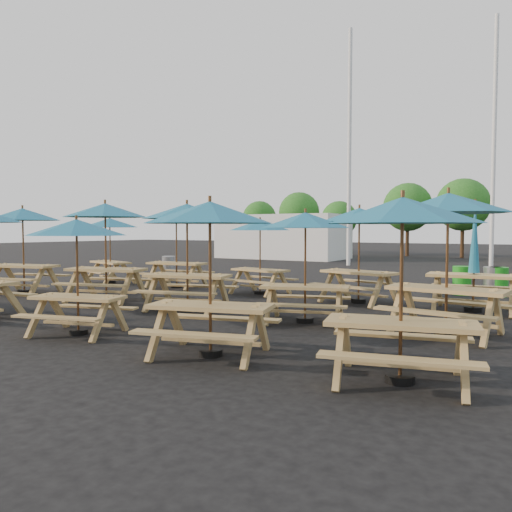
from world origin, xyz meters
The scene contains 26 objects.
ground centered at (0.00, 0.00, 0.00)m, with size 120.00×120.00×0.00m, color black.
picnic_unit_1 centered at (-5.90, -1.68, 2.12)m, with size 2.50×2.50×2.47m.
picnic_unit_2 centered at (-5.84, 1.51, 1.93)m, with size 2.32×2.32×2.25m.
picnic_unit_4 centered at (-2.69, -1.51, 2.17)m, with size 2.60×2.60×2.53m.
picnic_unit_5 centered at (-3.12, 1.77, 2.05)m, with size 2.18×2.18×2.39m.
picnic_unit_6 centered at (0.10, -4.66, 1.74)m, with size 2.09×2.09×2.04m.
picnic_unit_7 centered at (0.02, -1.56, 2.09)m, with size 2.46×2.46×2.45m.
picnic_unit_8 centered at (-0.01, 1.74, 1.83)m, with size 2.02×2.02×2.14m.
picnic_unit_9 centered at (2.96, -4.66, 1.94)m, with size 2.31×2.31×2.26m.
picnic_unit_10 centered at (2.99, -1.56, 1.88)m, with size 2.30×2.30×2.20m.
picnic_unit_11 centered at (2.99, 1.53, 2.05)m, with size 2.41×2.41×2.40m.
picnic_unit_12 centered at (5.67, -4.51, 1.92)m, with size 2.25×2.25×2.24m.
picnic_unit_13 centered at (5.61, -1.38, 2.13)m, with size 2.29×2.29×2.49m.
picnic_unit_14 centered at (5.65, 1.58, 1.03)m, with size 2.09×1.86×2.51m.
waste_bin_0 centered at (-5.74, 4.37, 0.40)m, with size 0.50×0.50×0.81m, color gray.
waste_bin_1 centered at (4.95, 4.55, 0.40)m, with size 0.50×0.50×0.81m, color #198A19.
waste_bin_2 centered at (5.73, 4.70, 0.40)m, with size 0.50×0.50×0.81m, color gray.
waste_bin_3 centered at (5.87, 4.71, 0.40)m, with size 0.50×0.50×0.81m, color #198A19.
mast_0 centered at (-2.00, 14.00, 6.00)m, with size 0.20×0.20×12.00m, color silver.
mast_1 centered at (4.50, 16.00, 6.00)m, with size 0.20×0.20×12.00m, color silver.
event_tent_0 centered at (-8.00, 18.00, 1.40)m, with size 8.00×4.00×2.80m, color silver.
tree_0 centered at (-14.07, 25.25, 2.83)m, with size 2.80×2.80×4.24m.
tree_1 centered at (-9.74, 23.90, 3.15)m, with size 3.11×3.11×4.72m.
tree_2 centered at (-6.39, 23.65, 2.62)m, with size 2.59×2.59×3.93m.
tree_3 centered at (-1.75, 24.72, 3.41)m, with size 3.36×3.36×5.09m.
tree_4 centered at (1.90, 24.26, 3.46)m, with size 3.41×3.41×5.17m.
Camera 1 is at (7.24, -10.44, 1.83)m, focal length 35.00 mm.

